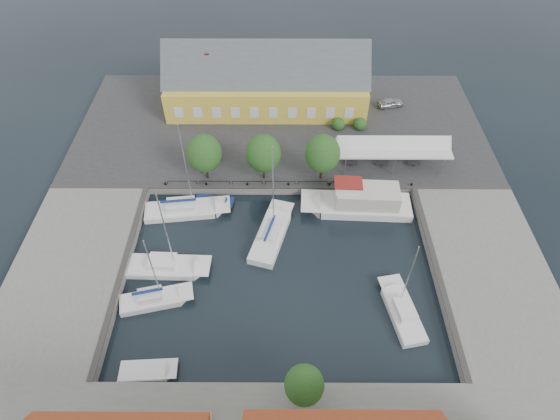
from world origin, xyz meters
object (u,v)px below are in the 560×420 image
object	(u,v)px
car_red	(209,150)
west_boat_d	(155,300)
center_sailboat	(271,235)
launch_sw	(148,372)
west_boat_a	(185,210)
car_silver	(391,103)
warehouse	(262,82)
east_boat_c	(402,312)
trawler	(361,203)
tent_canopy	(393,148)
west_boat_c	(167,267)
launch_nw	(213,203)

from	to	relation	value
car_red	west_boat_d	bearing A→B (deg)	-130.06
center_sailboat	launch_sw	world-z (taller)	center_sailboat
car_red	west_boat_a	world-z (taller)	west_boat_a
car_silver	west_boat_a	xyz separation A→B (m)	(-27.27, -20.44, -1.37)
warehouse	center_sailboat	world-z (taller)	center_sailboat
warehouse	west_boat_a	size ratio (longest dim) A/B	2.17
east_boat_c	trawler	bearing A→B (deg)	99.94
tent_canopy	launch_sw	xyz separation A→B (m)	(-25.76, -27.16, -3.59)
tent_canopy	west_boat_c	size ratio (longest dim) A/B	1.19
tent_canopy	launch_nw	world-z (taller)	tent_canopy
west_boat_c	west_boat_d	bearing A→B (deg)	-97.87
tent_canopy	east_boat_c	distance (m)	21.45
east_boat_c	west_boat_a	xyz separation A→B (m)	(-23.19, 13.65, 0.01)
center_sailboat	west_boat_c	distance (m)	11.82
west_boat_a	tent_canopy	bearing A→B (deg)	16.42
launch_sw	launch_nw	size ratio (longest dim) A/B	1.09
tent_canopy	trawler	world-z (taller)	trawler
west_boat_c	launch_sw	distance (m)	11.40
car_silver	trawler	world-z (taller)	trawler
west_boat_d	launch_sw	size ratio (longest dim) A/B	1.87
trawler	west_boat_c	world-z (taller)	west_boat_c
east_boat_c	launch_nw	xyz separation A→B (m)	(-20.04, 15.01, -0.17)
warehouse	west_boat_d	distance (m)	35.32
warehouse	west_boat_d	world-z (taller)	warehouse
west_boat_c	west_boat_d	distance (m)	4.08
car_silver	center_sailboat	bearing A→B (deg)	130.17
west_boat_c	launch_sw	size ratio (longest dim) A/B	2.22
west_boat_c	launch_nw	size ratio (longest dim) A/B	2.41
east_boat_c	west_boat_c	xyz separation A→B (m)	(-23.90, 5.31, 0.00)
car_red	car_silver	bearing A→B (deg)	-8.15
car_red	trawler	size ratio (longest dim) A/B	0.32
launch_sw	trawler	bearing A→B (deg)	43.74
car_red	center_sailboat	world-z (taller)	center_sailboat
warehouse	west_boat_a	world-z (taller)	west_boat_a
car_silver	west_boat_a	bearing A→B (deg)	112.08
warehouse	tent_canopy	distance (m)	21.63
center_sailboat	trawler	bearing A→B (deg)	23.06
east_boat_c	west_boat_c	size ratio (longest dim) A/B	0.85
car_silver	trawler	xyz separation A→B (m)	(-6.58, -19.84, -0.62)
west_boat_a	launch_nw	distance (m)	3.43
center_sailboat	west_boat_a	distance (m)	10.93
tent_canopy	launch_nw	xyz separation A→B (m)	(-22.04, -6.06, -3.59)
warehouse	car_silver	size ratio (longest dim) A/B	7.58
car_silver	car_red	world-z (taller)	car_red
west_boat_c	warehouse	bearing A→B (deg)	72.56
west_boat_a	west_boat_c	world-z (taller)	west_boat_a
car_red	west_boat_a	distance (m)	9.75
east_boat_c	car_silver	bearing A→B (deg)	83.17
west_boat_d	launch_nw	size ratio (longest dim) A/B	2.03
center_sailboat	west_boat_a	xyz separation A→B (m)	(-10.23, 3.85, -0.09)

